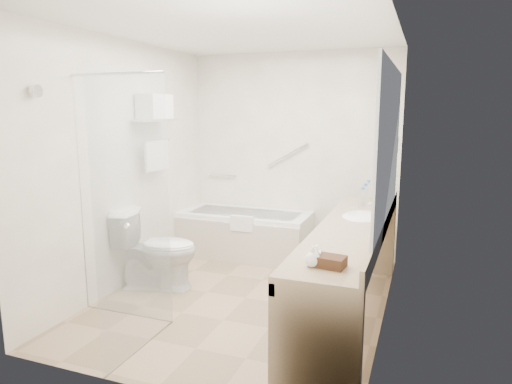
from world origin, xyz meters
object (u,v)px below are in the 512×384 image
(amenity_basket, at_px, (328,261))
(water_bottle_left, at_px, (363,198))
(vanity_counter, at_px, (351,250))
(bathtub, at_px, (245,234))
(toilet, at_px, (157,250))

(amenity_basket, distance_m, water_bottle_left, 1.90)
(vanity_counter, bearing_deg, bathtub, 137.65)
(vanity_counter, height_order, water_bottle_left, water_bottle_left)
(vanity_counter, bearing_deg, amenity_basket, -89.05)
(bathtub, bearing_deg, water_bottle_left, -19.83)
(vanity_counter, xyz_separation_m, water_bottle_left, (-0.03, 0.85, 0.30))
(toilet, bearing_deg, bathtub, -34.45)
(bathtub, xyz_separation_m, amenity_basket, (1.54, -2.44, 0.61))
(vanity_counter, distance_m, water_bottle_left, 0.90)
(toilet, bearing_deg, vanity_counter, -107.98)
(bathtub, bearing_deg, toilet, -109.16)
(water_bottle_left, bearing_deg, bathtub, 160.17)
(toilet, height_order, water_bottle_left, water_bottle_left)
(amenity_basket, xyz_separation_m, water_bottle_left, (-0.05, 1.90, 0.05))
(bathtub, xyz_separation_m, water_bottle_left, (1.50, -0.54, 0.66))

